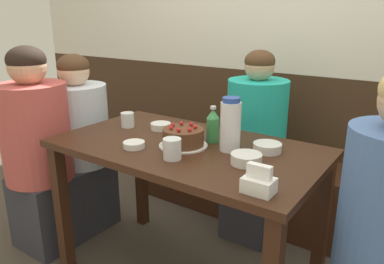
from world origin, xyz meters
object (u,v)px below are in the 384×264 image
object	(u,v)px
bowl_rice_small	(161,126)
birthday_cake	(183,137)
soju_bottle	(213,125)
glass_tumbler_short	(172,149)
napkin_holder	(259,182)
glass_water_tall	(128,120)
person_teal_shirt	(38,152)
person_grey_tee	(80,145)
bowl_side_dish	(246,159)
bench_seat	(256,186)
person_dark_striped	(255,150)
bowl_sauce_shallow	(134,145)
bowl_soup_white	(267,147)
water_pitcher	(230,125)

from	to	relation	value
bowl_rice_small	birthday_cake	bearing A→B (deg)	-30.06
soju_bottle	glass_tumbler_short	xyz separation A→B (m)	(-0.02, -0.30, -0.04)
napkin_holder	glass_water_tall	size ratio (longest dim) A/B	1.35
birthday_cake	person_teal_shirt	bearing A→B (deg)	-167.94
person_grey_tee	soju_bottle	bearing A→B (deg)	1.50
napkin_holder	bowl_side_dish	size ratio (longest dim) A/B	0.84
bench_seat	napkin_holder	world-z (taller)	napkin_holder
person_teal_shirt	person_dark_striped	xyz separation A→B (m)	(0.98, 0.84, -0.04)
bowl_sauce_shallow	person_dark_striped	size ratio (longest dim) A/B	0.09
person_dark_striped	person_grey_tee	bearing A→B (deg)	-61.29
bowl_rice_small	person_grey_tee	distance (m)	0.68
soju_bottle	bowl_sauce_shallow	distance (m)	0.39
bowl_rice_small	bowl_side_dish	bearing A→B (deg)	-16.53
bowl_soup_white	person_dark_striped	distance (m)	0.61
soju_bottle	glass_water_tall	world-z (taller)	soju_bottle
person_teal_shirt	person_dark_striped	world-z (taller)	person_teal_shirt
napkin_holder	glass_water_tall	xyz separation A→B (m)	(-0.94, 0.33, 0.00)
bowl_sauce_shallow	person_grey_tee	bearing A→B (deg)	160.35
glass_water_tall	person_grey_tee	xyz separation A→B (m)	(-0.46, 0.03, -0.25)
bench_seat	bowl_side_dish	bearing A→B (deg)	-68.56
person_grey_tee	person_dark_striped	distance (m)	1.12
water_pitcher	person_teal_shirt	size ratio (longest dim) A/B	0.20
napkin_holder	person_grey_tee	bearing A→B (deg)	165.91
bowl_soup_white	bowl_sauce_shallow	size ratio (longest dim) A/B	1.27
bench_seat	soju_bottle	world-z (taller)	soju_bottle
birthday_cake	glass_water_tall	size ratio (longest dim) A/B	2.85
bowl_soup_white	bowl_rice_small	size ratio (longest dim) A/B	1.17
napkin_holder	glass_water_tall	world-z (taller)	napkin_holder
bowl_rice_small	glass_water_tall	distance (m)	0.19
napkin_holder	person_dark_striped	world-z (taller)	person_dark_striped
bowl_rice_small	bench_seat	bearing A→B (deg)	69.69
bowl_side_dish	glass_tumbler_short	xyz separation A→B (m)	(-0.29, -0.13, 0.02)
bowl_side_dish	glass_tumbler_short	distance (m)	0.32
glass_tumbler_short	bowl_sauce_shallow	bearing A→B (deg)	177.53
bowl_soup_white	bench_seat	bearing A→B (deg)	117.22
bowl_rice_small	bowl_sauce_shallow	xyz separation A→B (m)	(0.09, -0.30, -0.00)
bowl_rice_small	bowl_sauce_shallow	world-z (taller)	bowl_rice_small
bench_seat	bowl_rice_small	world-z (taller)	bowl_rice_small
person_teal_shirt	bowl_soup_white	bearing A→B (deg)	15.40
bowl_rice_small	glass_water_tall	world-z (taller)	glass_water_tall
bowl_rice_small	glass_water_tall	xyz separation A→B (m)	(-0.18, -0.07, 0.02)
soju_bottle	bowl_rice_small	xyz separation A→B (m)	(-0.34, 0.02, -0.07)
bench_seat	person_grey_tee	xyz separation A→B (m)	(-0.90, -0.75, 0.34)
bowl_side_dish	person_teal_shirt	distance (m)	1.27
soju_bottle	bowl_side_dish	xyz separation A→B (m)	(0.27, -0.16, -0.06)
water_pitcher	person_dark_striped	size ratio (longest dim) A/B	0.21
napkin_holder	person_grey_tee	size ratio (longest dim) A/B	0.10
water_pitcher	person_teal_shirt	bearing A→B (deg)	-166.54
person_dark_striped	bowl_side_dish	bearing A→B (deg)	21.90
napkin_holder	person_grey_tee	xyz separation A→B (m)	(-1.41, 0.35, -0.25)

